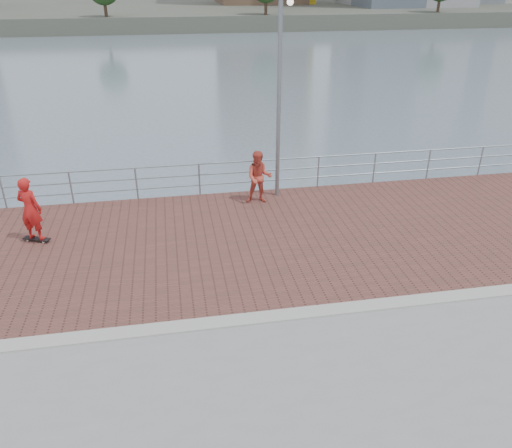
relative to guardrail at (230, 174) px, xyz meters
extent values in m
plane|color=slate|center=(0.00, -7.00, -2.69)|extent=(400.00, 400.00, 0.00)
cube|color=brown|center=(0.00, -3.40, -0.68)|extent=(40.00, 6.80, 0.02)
cube|color=#B7B5AD|center=(0.00, -7.00, -0.66)|extent=(40.00, 0.40, 0.06)
cube|color=#4C5142|center=(0.00, 115.50, -1.44)|extent=(320.00, 95.00, 2.50)
cylinder|color=#8C9EA8|center=(-7.18, 0.00, -0.14)|extent=(0.06, 0.06, 1.10)
cylinder|color=#8C9EA8|center=(-5.13, 0.00, -0.14)|extent=(0.06, 0.06, 1.10)
cylinder|color=#8C9EA8|center=(-3.08, 0.00, -0.14)|extent=(0.06, 0.06, 1.10)
cylinder|color=#8C9EA8|center=(-1.03, 0.00, -0.14)|extent=(0.06, 0.06, 1.10)
cylinder|color=#8C9EA8|center=(1.03, 0.00, -0.14)|extent=(0.06, 0.06, 1.10)
cylinder|color=#8C9EA8|center=(3.08, 0.00, -0.14)|extent=(0.06, 0.06, 1.10)
cylinder|color=#8C9EA8|center=(5.13, 0.00, -0.14)|extent=(0.06, 0.06, 1.10)
cylinder|color=#8C9EA8|center=(7.18, 0.00, -0.14)|extent=(0.06, 0.06, 1.10)
cylinder|color=#8C9EA8|center=(9.24, 0.00, -0.14)|extent=(0.06, 0.06, 1.10)
cylinder|color=#8C9EA8|center=(0.00, 0.00, 0.41)|extent=(39.00, 0.05, 0.05)
cylinder|color=#8C9EA8|center=(0.00, 0.00, 0.03)|extent=(39.00, 0.05, 0.05)
cylinder|color=#8C9EA8|center=(0.00, 0.00, -0.33)|extent=(39.00, 0.05, 0.05)
cylinder|color=gray|center=(1.52, -0.50, 2.66)|extent=(0.13, 0.13, 6.71)
cube|color=black|center=(-5.77, -2.47, -0.60)|extent=(0.78, 0.47, 0.03)
cylinder|color=beige|center=(-6.03, -2.44, -0.64)|extent=(0.07, 0.06, 0.06)
cylinder|color=beige|center=(-5.57, -2.63, -0.64)|extent=(0.07, 0.06, 0.06)
cylinder|color=beige|center=(-5.97, -2.32, -0.64)|extent=(0.07, 0.06, 0.06)
cylinder|color=beige|center=(-5.52, -2.50, -0.64)|extent=(0.07, 0.06, 0.06)
imported|color=red|center=(-5.77, -2.47, 0.32)|extent=(0.78, 0.65, 1.81)
imported|color=#D8513F|center=(0.82, -0.96, 0.19)|extent=(0.93, 0.78, 1.72)
cylinder|color=#473323|center=(-10.00, 70.00, 1.68)|extent=(0.50, 0.50, 3.74)
cylinder|color=#473323|center=(15.00, 70.00, 1.79)|extent=(0.50, 0.50, 3.96)
cylinder|color=#473323|center=(45.00, 70.00, 1.74)|extent=(0.50, 0.50, 3.87)
camera|label=1|loc=(-1.89, -15.58, 6.06)|focal=35.00mm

